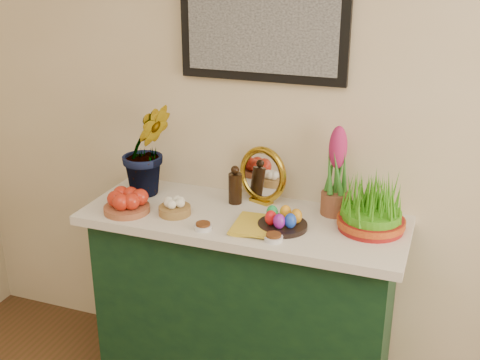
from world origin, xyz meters
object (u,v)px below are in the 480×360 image
(sideboard, at_px, (244,307))
(book, at_px, (234,222))
(mirror, at_px, (263,176))
(hyacinth_green, at_px, (146,135))
(wheatgrass_sabzeh, at_px, (372,207))

(sideboard, distance_m, book, 0.49)
(sideboard, relative_size, mirror, 4.98)
(sideboard, xyz_separation_m, mirror, (0.03, 0.17, 0.59))
(hyacinth_green, relative_size, wheatgrass_sabzeh, 2.05)
(sideboard, xyz_separation_m, wheatgrass_sabzeh, (0.54, 0.05, 0.56))
(sideboard, bearing_deg, book, -90.86)
(mirror, distance_m, book, 0.31)
(mirror, distance_m, wheatgrass_sabzeh, 0.52)
(book, bearing_deg, mirror, 80.49)
(hyacinth_green, bearing_deg, book, -63.15)
(mirror, bearing_deg, sideboard, -98.70)
(mirror, bearing_deg, wheatgrass_sabzeh, -13.71)
(sideboard, relative_size, book, 6.14)
(hyacinth_green, xyz_separation_m, book, (0.50, -0.19, -0.27))
(sideboard, height_order, hyacinth_green, hyacinth_green)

